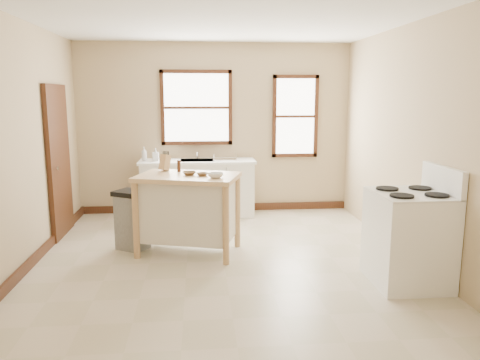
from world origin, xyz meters
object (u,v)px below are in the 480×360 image
soap_bottle_a (144,154)px  bowl_c (216,175)px  pepper_grinder (179,166)px  bowl_b (202,174)px  bowl_a (189,173)px  gas_stove (409,226)px  soap_bottle_b (156,155)px  knife_block (165,163)px  trash_bin (132,220)px  dish_rack (225,157)px  kitchen_island (188,214)px

soap_bottle_a → bowl_c: soap_bottle_a is taller
pepper_grinder → bowl_b: size_ratio=1.05×
soap_bottle_a → bowl_a: (0.74, -1.81, -0.02)m
pepper_grinder → gas_stove: gas_stove is taller
bowl_b → gas_stove: bearing=-27.7°
soap_bottle_b → bowl_a: (0.56, -1.80, -0.01)m
soap_bottle_b → knife_block: (0.25, -1.45, 0.07)m
trash_bin → gas_stove: 3.34m
soap_bottle_b → dish_rack: bearing=1.8°
soap_bottle_a → knife_block: size_ratio=1.12×
soap_bottle_b → bowl_b: 2.01m
knife_block → pepper_grinder: bearing=13.4°
pepper_grinder → knife_block: bearing=153.4°
soap_bottle_b → trash_bin: 1.72m
kitchen_island → knife_block: size_ratio=6.05×
dish_rack → knife_block: bearing=-129.5°
soap_bottle_b → pepper_grinder: 1.60m
kitchen_island → bowl_c: (0.33, -0.24, 0.52)m
soap_bottle_b → kitchen_island: 1.95m
soap_bottle_b → bowl_a: bearing=-71.4°
trash_bin → dish_rack: bearing=81.8°
soap_bottle_a → pepper_grinder: bearing=-75.5°
trash_bin → pepper_grinder: bearing=35.0°
dish_rack → soap_bottle_b: bearing=171.5°
knife_block → bowl_b: 0.64m
kitchen_island → knife_block: 0.75m
dish_rack → bowl_b: (-0.38, -1.89, 0.04)m
bowl_a → gas_stove: bearing=-27.4°
knife_block → bowl_c: knife_block is taller
bowl_a → bowl_c: bowl_c is taller
soap_bottle_a → bowl_b: bearing=-71.3°
gas_stove → kitchen_island: bearing=152.6°
kitchen_island → trash_bin: size_ratio=1.59×
pepper_grinder → trash_bin: (-0.61, -0.05, -0.68)m
bowl_b → kitchen_island: bearing=155.8°
kitchen_island → bowl_b: bearing=-8.0°
kitchen_island → bowl_a: 0.52m
soap_bottle_a → gas_stove: size_ratio=0.18×
bowl_b → trash_bin: bearing=162.4°
soap_bottle_a → trash_bin: (0.00, -1.60, -0.65)m
kitchen_island → knife_block: (-0.30, 0.34, 0.60)m
pepper_grinder → bowl_b: bearing=-48.5°
soap_bottle_b → bowl_c: size_ratio=1.10×
pepper_grinder → bowl_c: pepper_grinder is taller
pepper_grinder → bowl_b: pepper_grinder is taller
bowl_b → trash_bin: (-0.90, 0.29, -0.63)m
knife_block → bowl_a: (0.32, -0.35, -0.08)m
kitchen_island → pepper_grinder: (-0.12, 0.25, 0.57)m
soap_bottle_a → trash_bin: size_ratio=0.29×
bowl_c → gas_stove: gas_stove is taller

